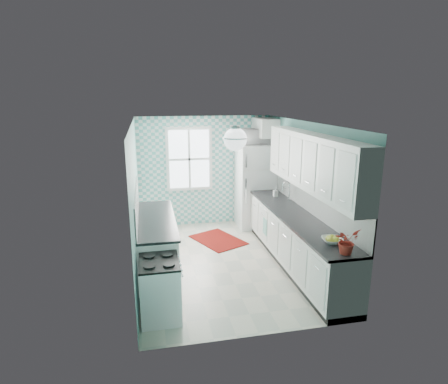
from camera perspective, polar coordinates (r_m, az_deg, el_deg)
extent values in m
cube|color=beige|center=(6.94, 0.02, -10.66)|extent=(3.00, 4.40, 0.02)
cube|color=white|center=(6.29, 0.02, 10.58)|extent=(3.00, 4.40, 0.02)
cube|color=#61A59D|center=(8.62, -3.00, 3.20)|extent=(3.00, 0.02, 2.50)
cube|color=#61A59D|center=(4.47, 5.89, -7.84)|extent=(3.00, 0.02, 2.50)
cube|color=#61A59D|center=(6.38, -13.38, -1.28)|extent=(0.02, 4.40, 2.50)
cube|color=#61A59D|center=(6.96, 12.28, 0.11)|extent=(0.02, 4.40, 2.50)
cube|color=#56B0AC|center=(8.60, -2.98, 3.17)|extent=(3.00, 0.01, 2.50)
cube|color=white|center=(8.48, -5.33, 5.03)|extent=(1.04, 0.05, 1.44)
cube|color=white|center=(8.46, -5.31, 5.00)|extent=(0.90, 0.02, 1.30)
cube|color=white|center=(6.61, 13.47, -1.21)|extent=(0.02, 3.60, 0.51)
cube|color=white|center=(6.32, -13.17, -1.93)|extent=(0.02, 2.15, 0.51)
cube|color=white|center=(6.22, 13.35, 4.48)|extent=(0.33, 3.20, 0.90)
cube|color=white|center=(8.41, 6.23, 9.74)|extent=(0.40, 0.74, 0.40)
cylinder|color=silver|center=(5.51, 1.75, 9.69)|extent=(0.14, 0.14, 0.04)
cylinder|color=silver|center=(5.52, 1.75, 8.97)|extent=(0.02, 0.02, 0.12)
sphere|color=white|center=(5.53, 1.74, 8.04)|extent=(0.34, 0.34, 0.34)
cube|color=white|center=(6.74, 10.86, -7.46)|extent=(0.60, 3.60, 0.90)
cube|color=black|center=(6.57, 10.93, -3.67)|extent=(0.63, 3.60, 0.04)
cube|color=white|center=(6.56, -10.26, -8.05)|extent=(0.60, 2.15, 0.90)
cube|color=black|center=(6.40, -10.31, -4.15)|extent=(0.63, 2.15, 0.04)
cube|color=white|center=(8.54, 4.84, 0.97)|extent=(0.82, 0.78, 1.89)
cube|color=silver|center=(8.08, 5.69, 3.33)|extent=(0.81, 0.01, 0.02)
cube|color=silver|center=(7.92, 3.40, 4.83)|extent=(0.03, 0.03, 0.30)
cube|color=silver|center=(8.06, 3.33, 0.19)|extent=(0.03, 0.03, 0.54)
cube|color=silver|center=(5.30, -9.71, -14.34)|extent=(0.53, 0.67, 0.79)
cube|color=black|center=(5.12, -9.90, -10.48)|extent=(0.53, 0.67, 0.03)
cube|color=black|center=(5.28, -6.75, -13.69)|extent=(0.01, 0.44, 0.26)
cube|color=silver|center=(7.36, 8.43, -1.58)|extent=(0.55, 0.46, 0.12)
cylinder|color=silver|center=(7.38, 9.92, 0.00)|extent=(0.02, 0.02, 0.30)
torus|color=silver|center=(7.30, 9.43, 1.41)|extent=(0.16, 0.02, 0.16)
cube|color=#601810|center=(7.89, -0.92, -7.31)|extent=(1.17, 1.34, 0.02)
cube|color=#559E9A|center=(7.30, 6.27, -5.27)|extent=(0.07, 0.21, 0.32)
imported|color=white|center=(5.49, 16.18, -7.10)|extent=(0.34, 0.34, 0.07)
imported|color=#B8321B|center=(5.14, 18.19, -7.12)|extent=(0.39, 0.37, 0.35)
imported|color=#93A2AD|center=(7.69, 7.85, 0.01)|extent=(0.08, 0.09, 0.18)
imported|color=silver|center=(8.35, 5.00, 8.43)|extent=(0.62, 0.43, 0.33)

